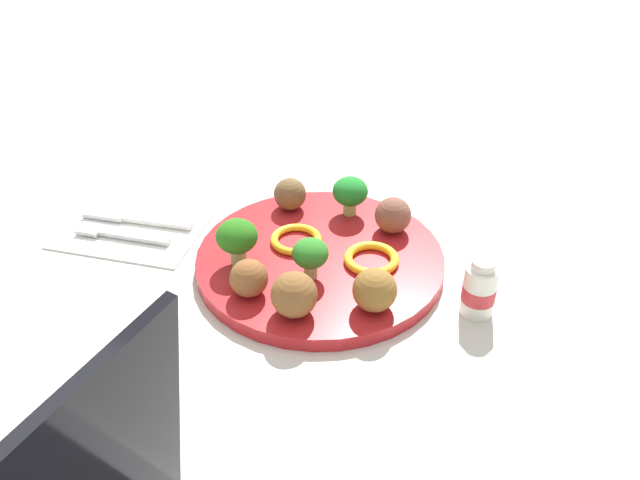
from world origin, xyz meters
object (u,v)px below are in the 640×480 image
broccoli_floret_mid_left (350,192)px  meatball_back_left (249,278)px  knife (132,218)px  meatball_front_right (290,194)px  fork (118,234)px  broccoli_floret_back_left (237,238)px  broccoli_floret_mid_right (312,255)px  pepper_ring_front_right (371,261)px  meatball_far_rim (292,294)px  meatball_mid_right (375,290)px  meatball_mid_left (393,215)px  plate (320,260)px  pepper_ring_mid_left (296,239)px  napkin (131,230)px  yogurt_bottle (479,289)px

broccoli_floret_mid_left → meatball_back_left: broccoli_floret_mid_left is taller
broccoli_floret_mid_left → knife: bearing=13.9°
meatball_front_right → fork: size_ratio=0.34×
broccoli_floret_back_left → fork: size_ratio=0.45×
broccoli_floret_mid_right → pepper_ring_front_right: 0.07m
meatball_back_left → fork: bearing=-21.5°
meatball_far_rim → fork: (0.25, -0.10, -0.03)m
broccoli_floret_back_left → meatball_mid_right: bearing=166.7°
meatball_mid_left → knife: 0.32m
meatball_back_left → pepper_ring_front_right: size_ratio=0.65×
plate → broccoli_floret_back_left: 0.10m
pepper_ring_mid_left → napkin: size_ratio=0.35×
meatball_far_rim → broccoli_floret_mid_right: bearing=-94.5°
plate → meatball_mid_left: 0.10m
pepper_ring_front_right → fork: pepper_ring_front_right is taller
napkin → meatball_mid_right: bearing=164.9°
broccoli_floret_mid_left → yogurt_bottle: 0.21m
broccoli_floret_mid_right → meatball_front_right: broccoli_floret_mid_right is taller
broccoli_floret_mid_left → broccoli_floret_mid_right: size_ratio=1.05×
meatball_mid_right → broccoli_floret_mid_left: bearing=-70.0°
pepper_ring_mid_left → napkin: 0.21m
broccoli_floret_mid_left → pepper_ring_front_right: bearing=114.7°
broccoli_floret_mid_right → fork: broccoli_floret_mid_right is taller
plate → meatball_far_rim: 0.11m
pepper_ring_front_right → knife: 0.31m
meatball_back_left → pepper_ring_front_right: bearing=-144.3°
meatball_mid_left → pepper_ring_mid_left: bearing=26.9°
knife → meatball_far_rim: bearing=152.0°
broccoli_floret_mid_left → broccoli_floret_back_left: (0.10, 0.13, 0.00)m
meatball_far_rim → napkin: (0.24, -0.11, -0.04)m
meatball_mid_right → fork: (0.33, -0.07, -0.03)m
broccoli_floret_mid_right → napkin: size_ratio=0.27×
meatball_back_left → broccoli_floret_mid_left: bearing=-110.7°
broccoli_floret_mid_left → pepper_ring_front_right: size_ratio=0.79×
broccoli_floret_back_left → meatball_back_left: (-0.03, 0.05, -0.01)m
broccoli_floret_back_left → fork: 0.18m
meatball_far_rim → yogurt_bottle: yogurt_bottle is taller
plate → yogurt_bottle: 0.18m
meatball_far_rim → napkin: size_ratio=0.28×
fork → meatball_mid_left: bearing=-166.7°
meatball_mid_left → yogurt_bottle: size_ratio=0.65×
knife → yogurt_bottle: yogurt_bottle is taller
plate → meatball_mid_left: (-0.07, -0.07, 0.03)m
broccoli_floret_mid_right → meatball_mid_left: size_ratio=1.08×
broccoli_floret_mid_right → yogurt_bottle: bearing=-178.6°
plate → meatball_mid_left: bearing=-135.9°
meatball_back_left → pepper_ring_mid_left: size_ratio=0.67×
meatball_mid_left → pepper_ring_mid_left: 0.12m
napkin → yogurt_bottle: size_ratio=2.57×
plate → pepper_ring_mid_left: size_ratio=4.70×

